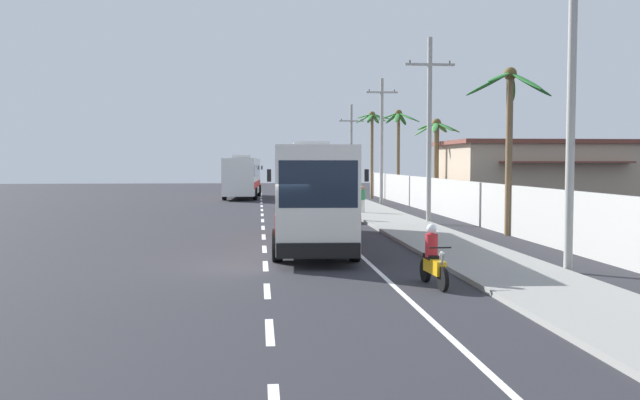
{
  "coord_description": "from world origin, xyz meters",
  "views": [
    {
      "loc": [
        -0.18,
        -20.47,
        3.14
      ],
      "look_at": [
        2.11,
        4.96,
        1.7
      ],
      "focal_mm": 38.05,
      "sensor_mm": 36.0,
      "label": 1
    }
  ],
  "objects_px": {
    "motorcycle_trailing": "(347,210)",
    "roadside_building": "(537,177)",
    "coach_bus_far_lane": "(242,176)",
    "utility_pole_mid": "(429,127)",
    "coach_bus_foreground": "(312,191)",
    "palm_second": "(399,133)",
    "palm_nearest": "(372,133)",
    "palm_fourth": "(437,147)",
    "utility_pole_distant": "(351,148)",
    "utility_pole_nearest": "(571,96)",
    "motorcycle_beside_bus": "(433,261)",
    "pedestrian_near_kerb": "(362,199)",
    "utility_pole_far": "(382,139)",
    "palm_third": "(510,116)"
  },
  "relations": [
    {
      "from": "coach_bus_foreground",
      "to": "utility_pole_nearest",
      "type": "height_order",
      "value": "utility_pole_nearest"
    },
    {
      "from": "coach_bus_far_lane",
      "to": "utility_pole_distant",
      "type": "xyz_separation_m",
      "value": [
        10.17,
        4.97,
        2.54
      ]
    },
    {
      "from": "palm_third",
      "to": "utility_pole_nearest",
      "type": "bearing_deg",
      "value": -101.15
    },
    {
      "from": "palm_nearest",
      "to": "palm_fourth",
      "type": "bearing_deg",
      "value": -85.17
    },
    {
      "from": "utility_pole_far",
      "to": "palm_fourth",
      "type": "bearing_deg",
      "value": -73.83
    },
    {
      "from": "palm_fourth",
      "to": "utility_pole_mid",
      "type": "bearing_deg",
      "value": -107.49
    },
    {
      "from": "coach_bus_far_lane",
      "to": "motorcycle_trailing",
      "type": "relative_size",
      "value": 5.47
    },
    {
      "from": "motorcycle_beside_bus",
      "to": "utility_pole_mid",
      "type": "relative_size",
      "value": 0.21
    },
    {
      "from": "utility_pole_distant",
      "to": "motorcycle_beside_bus",
      "type": "bearing_deg",
      "value": -95.29
    },
    {
      "from": "coach_bus_foreground",
      "to": "palm_second",
      "type": "bearing_deg",
      "value": 71.69
    },
    {
      "from": "palm_fourth",
      "to": "coach_bus_foreground",
      "type": "bearing_deg",
      "value": -119.53
    },
    {
      "from": "palm_second",
      "to": "utility_pole_distant",
      "type": "bearing_deg",
      "value": 100.58
    },
    {
      "from": "coach_bus_foreground",
      "to": "utility_pole_distant",
      "type": "distance_m",
      "value": 39.15
    },
    {
      "from": "motorcycle_beside_bus",
      "to": "coach_bus_foreground",
      "type": "bearing_deg",
      "value": 105.19
    },
    {
      "from": "palm_third",
      "to": "motorcycle_beside_bus",
      "type": "bearing_deg",
      "value": -118.8
    },
    {
      "from": "utility_pole_nearest",
      "to": "utility_pole_mid",
      "type": "height_order",
      "value": "utility_pole_nearest"
    },
    {
      "from": "utility_pole_distant",
      "to": "palm_third",
      "type": "xyz_separation_m",
      "value": [
        1.87,
        -35.93,
        0.62
      ]
    },
    {
      "from": "pedestrian_near_kerb",
      "to": "roadside_building",
      "type": "height_order",
      "value": "roadside_building"
    },
    {
      "from": "utility_pole_nearest",
      "to": "utility_pole_mid",
      "type": "distance_m",
      "value": 15.21
    },
    {
      "from": "utility_pole_mid",
      "to": "palm_nearest",
      "type": "bearing_deg",
      "value": 87.34
    },
    {
      "from": "palm_second",
      "to": "palm_third",
      "type": "distance_m",
      "value": 24.39
    },
    {
      "from": "coach_bus_far_lane",
      "to": "roadside_building",
      "type": "height_order",
      "value": "roadside_building"
    },
    {
      "from": "coach_bus_foreground",
      "to": "pedestrian_near_kerb",
      "type": "bearing_deg",
      "value": 73.84
    },
    {
      "from": "palm_nearest",
      "to": "roadside_building",
      "type": "bearing_deg",
      "value": -67.66
    },
    {
      "from": "motorcycle_trailing",
      "to": "palm_fourth",
      "type": "distance_m",
      "value": 9.94
    },
    {
      "from": "coach_bus_foreground",
      "to": "palm_second",
      "type": "xyz_separation_m",
      "value": [
        8.92,
        26.95,
        3.32
      ]
    },
    {
      "from": "pedestrian_near_kerb",
      "to": "palm_second",
      "type": "height_order",
      "value": "palm_second"
    },
    {
      "from": "coach_bus_foreground",
      "to": "motorcycle_trailing",
      "type": "relative_size",
      "value": 6.35
    },
    {
      "from": "coach_bus_far_lane",
      "to": "motorcycle_trailing",
      "type": "xyz_separation_m",
      "value": [
        5.97,
        -24.31,
        -1.27
      ]
    },
    {
      "from": "utility_pole_mid",
      "to": "palm_fourth",
      "type": "distance_m",
      "value": 8.29
    },
    {
      "from": "utility_pole_mid",
      "to": "utility_pole_distant",
      "type": "height_order",
      "value": "utility_pole_mid"
    },
    {
      "from": "palm_third",
      "to": "pedestrian_near_kerb",
      "type": "bearing_deg",
      "value": 111.08
    },
    {
      "from": "coach_bus_far_lane",
      "to": "palm_fourth",
      "type": "distance_m",
      "value": 21.64
    },
    {
      "from": "palm_nearest",
      "to": "palm_third",
      "type": "xyz_separation_m",
      "value": [
        0.96,
        -29.52,
        -0.48
      ]
    },
    {
      "from": "coach_bus_foreground",
      "to": "utility_pole_nearest",
      "type": "bearing_deg",
      "value": -46.66
    },
    {
      "from": "palm_second",
      "to": "utility_pole_mid",
      "type": "bearing_deg",
      "value": -97.14
    },
    {
      "from": "coach_bus_far_lane",
      "to": "utility_pole_mid",
      "type": "relative_size",
      "value": 1.15
    },
    {
      "from": "utility_pole_mid",
      "to": "palm_fourth",
      "type": "bearing_deg",
      "value": 72.51
    },
    {
      "from": "motorcycle_beside_bus",
      "to": "palm_nearest",
      "type": "xyz_separation_m",
      "value": [
        5.29,
        40.87,
        4.94
      ]
    },
    {
      "from": "coach_bus_far_lane",
      "to": "utility_pole_far",
      "type": "relative_size",
      "value": 1.17
    },
    {
      "from": "roadside_building",
      "to": "utility_pole_mid",
      "type": "bearing_deg",
      "value": -142.63
    },
    {
      "from": "palm_second",
      "to": "roadside_building",
      "type": "distance_m",
      "value": 14.2
    },
    {
      "from": "motorcycle_beside_bus",
      "to": "roadside_building",
      "type": "height_order",
      "value": "roadside_building"
    },
    {
      "from": "motorcycle_trailing",
      "to": "utility_pole_mid",
      "type": "relative_size",
      "value": 0.21
    },
    {
      "from": "coach_bus_foreground",
      "to": "coach_bus_far_lane",
      "type": "height_order",
      "value": "coach_bus_foreground"
    },
    {
      "from": "motorcycle_beside_bus",
      "to": "utility_pole_nearest",
      "type": "xyz_separation_m",
      "value": [
        4.34,
        1.67,
        4.33
      ]
    },
    {
      "from": "coach_bus_foreground",
      "to": "pedestrian_near_kerb",
      "type": "height_order",
      "value": "coach_bus_foreground"
    },
    {
      "from": "motorcycle_trailing",
      "to": "palm_fourth",
      "type": "height_order",
      "value": "palm_fourth"
    },
    {
      "from": "motorcycle_trailing",
      "to": "palm_third",
      "type": "relative_size",
      "value": 0.27
    },
    {
      "from": "motorcycle_trailing",
      "to": "roadside_building",
      "type": "xyz_separation_m",
      "value": [
        12.35,
        5.25,
        1.55
      ]
    }
  ]
}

